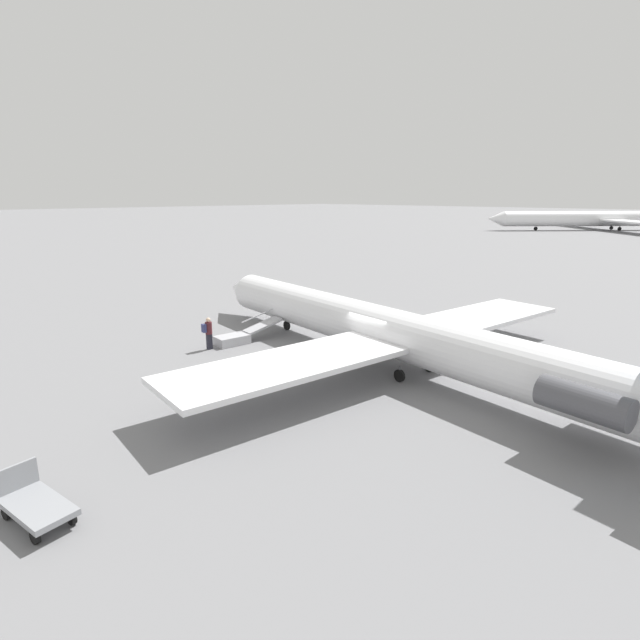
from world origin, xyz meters
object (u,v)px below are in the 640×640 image
(airplane_far_left, at_px, (602,219))
(passenger, at_px, (208,331))
(airplane_main, at_px, (391,332))
(boarding_stairs, at_px, (239,337))
(luggage_cart, at_px, (35,504))

(airplane_far_left, distance_m, passenger, 115.47)
(airplane_main, height_order, airplane_far_left, airplane_far_left)
(airplane_main, distance_m, airplane_far_left, 112.43)
(airplane_far_left, bearing_deg, passenger, 49.88)
(boarding_stairs, bearing_deg, passenger, -177.60)
(boarding_stairs, height_order, luggage_cart, boarding_stairs)
(boarding_stairs, distance_m, luggage_cart, 15.84)
(airplane_main, bearing_deg, passenger, 34.47)
(airplane_far_left, height_order, boarding_stairs, airplane_far_left)
(airplane_main, relative_size, boarding_stairs, 7.21)
(passenger, bearing_deg, boarding_stairs, 2.40)
(airplane_far_left, distance_m, boarding_stairs, 113.68)
(passenger, bearing_deg, airplane_main, -55.53)
(airplane_far_left, bearing_deg, luggage_cart, 53.38)
(boarding_stairs, xyz_separation_m, passenger, (0.15, 1.83, 0.65))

